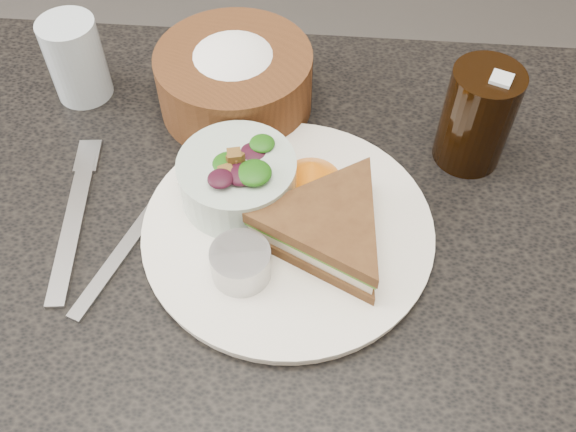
% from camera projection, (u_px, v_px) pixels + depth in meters
% --- Properties ---
extents(dining_table, '(1.00, 0.70, 0.75)m').
position_uv_depth(dining_table, '(259.00, 385.00, 0.96)').
color(dining_table, black).
rests_on(dining_table, floor).
extents(dinner_plate, '(0.30, 0.30, 0.01)m').
position_uv_depth(dinner_plate, '(288.00, 230.00, 0.67)').
color(dinner_plate, white).
rests_on(dinner_plate, dining_table).
extents(sandwich, '(0.23, 0.23, 0.05)m').
position_uv_depth(sandwich, '(328.00, 228.00, 0.63)').
color(sandwich, brown).
rests_on(sandwich, dinner_plate).
extents(salad_bowl, '(0.13, 0.13, 0.07)m').
position_uv_depth(salad_bowl, '(237.00, 173.00, 0.66)').
color(salad_bowl, '#AFC6B9').
rests_on(salad_bowl, dinner_plate).
extents(dressing_ramekin, '(0.07, 0.07, 0.04)m').
position_uv_depth(dressing_ramekin, '(241.00, 263.00, 0.61)').
color(dressing_ramekin, '#A0A0A0').
rests_on(dressing_ramekin, dinner_plate).
extents(orange_wedge, '(0.09, 0.09, 0.03)m').
position_uv_depth(orange_wedge, '(312.00, 171.00, 0.69)').
color(orange_wedge, orange).
rests_on(orange_wedge, dinner_plate).
extents(fork, '(0.04, 0.20, 0.01)m').
position_uv_depth(fork, '(73.00, 225.00, 0.67)').
color(fork, '#B0B0B1').
rests_on(fork, dining_table).
extents(knife, '(0.09, 0.22, 0.00)m').
position_uv_depth(knife, '(138.00, 230.00, 0.67)').
color(knife, '#969697').
rests_on(knife, dining_table).
extents(bread_basket, '(0.24, 0.24, 0.10)m').
position_uv_depth(bread_basket, '(234.00, 72.00, 0.75)').
color(bread_basket, brown).
rests_on(bread_basket, dining_table).
extents(cola_glass, '(0.10, 0.10, 0.13)m').
position_uv_depth(cola_glass, '(478.00, 113.00, 0.69)').
color(cola_glass, black).
rests_on(cola_glass, dining_table).
extents(water_glass, '(0.09, 0.09, 0.10)m').
position_uv_depth(water_glass, '(76.00, 59.00, 0.76)').
color(water_glass, silver).
rests_on(water_glass, dining_table).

